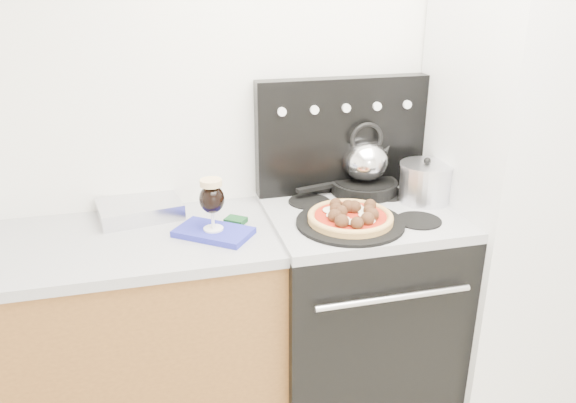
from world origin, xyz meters
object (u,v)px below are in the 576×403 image
object	(u,v)px
skillet	(364,187)
base_cabinet	(96,348)
stove_body	(356,311)
stock_pot	(425,184)
fridge	(515,191)
tea_kettle	(366,157)
pizza_pan	(350,223)
pizza	(350,216)
beer_glass	(212,204)
oven_mitt	(214,232)

from	to	relation	value
skillet	base_cabinet	bearing A→B (deg)	-171.45
stove_body	stock_pot	xyz separation A→B (m)	(0.30, 0.04, 0.56)
fridge	tea_kettle	distance (m)	0.67
pizza_pan	pizza	bearing A→B (deg)	0.00
pizza	skillet	distance (m)	0.36
stove_body	beer_glass	xyz separation A→B (m)	(-0.61, -0.04, 0.59)
fridge	tea_kettle	xyz separation A→B (m)	(-0.61, 0.23, 0.13)
base_cabinet	skillet	xyz separation A→B (m)	(1.20, 0.18, 0.52)
beer_glass	stock_pot	distance (m)	0.92
tea_kettle	stock_pot	size ratio (longest dim) A/B	1.03
beer_glass	oven_mitt	bearing A→B (deg)	0.00
oven_mitt	skillet	size ratio (longest dim) A/B	0.96
beer_glass	stock_pot	xyz separation A→B (m)	(0.91, 0.08, -0.03)
beer_glass	pizza_pan	world-z (taller)	beer_glass
base_cabinet	oven_mitt	distance (m)	0.69
beer_glass	tea_kettle	distance (m)	0.75
oven_mitt	pizza_pan	bearing A→B (deg)	-8.22
stove_body	beer_glass	world-z (taller)	beer_glass
pizza_pan	stock_pot	distance (m)	0.43
base_cabinet	pizza_pan	distance (m)	1.14
oven_mitt	skillet	distance (m)	0.74
base_cabinet	stove_body	world-z (taller)	stove_body
stock_pot	pizza_pan	bearing A→B (deg)	-158.43
pizza_pan	beer_glass	bearing A→B (deg)	171.78
stove_body	oven_mitt	world-z (taller)	oven_mitt
pizza	tea_kettle	size ratio (longest dim) A/B	1.49
pizza_pan	stove_body	bearing A→B (deg)	50.42
skillet	tea_kettle	bearing A→B (deg)	0.00
oven_mitt	pizza	size ratio (longest dim) A/B	0.86
pizza	skillet	world-z (taller)	pizza
base_cabinet	stove_body	distance (m)	1.11
oven_mitt	tea_kettle	xyz separation A→B (m)	(0.70, 0.24, 0.17)
base_cabinet	stove_body	bearing A→B (deg)	-1.30
stove_body	pizza	xyz separation A→B (m)	(-0.09, -0.11, 0.52)
beer_glass	skillet	distance (m)	0.75
pizza_pan	skillet	distance (m)	0.36
fridge	oven_mitt	size ratio (longest dim) A/B	6.71
oven_mitt	stove_body	bearing A→B (deg)	3.30
beer_glass	pizza_pan	size ratio (longest dim) A/B	0.49
pizza_pan	base_cabinet	bearing A→B (deg)	172.37
stove_body	pizza_pan	size ratio (longest dim) A/B	2.08
skillet	beer_glass	bearing A→B (deg)	-161.18
base_cabinet	skillet	world-z (taller)	skillet
beer_glass	pizza	world-z (taller)	beer_glass
fridge	skillet	xyz separation A→B (m)	(-0.61, 0.23, -0.00)
oven_mitt	skillet	bearing A→B (deg)	18.82
base_cabinet	pizza	world-z (taller)	pizza
beer_glass	skillet	size ratio (longest dim) A/B	0.70
stove_body	fridge	size ratio (longest dim) A/B	0.46
base_cabinet	fridge	bearing A→B (deg)	-1.59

